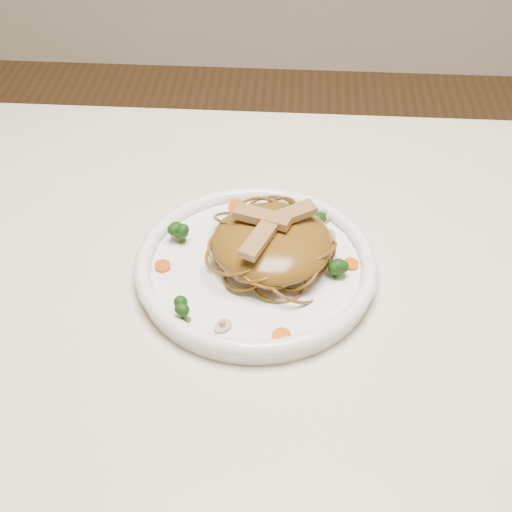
{
  "coord_description": "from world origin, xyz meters",
  "views": [
    {
      "loc": [
        -0.01,
        -0.58,
        1.33
      ],
      "look_at": [
        -0.05,
        0.03,
        0.78
      ],
      "focal_mm": 49.47,
      "sensor_mm": 36.0,
      "label": 1
    }
  ],
  "objects": [
    {
      "name": "table",
      "position": [
        0.0,
        0.0,
        0.65
      ],
      "size": [
        1.2,
        0.8,
        0.75
      ],
      "color": "silver",
      "rests_on": "ground"
    },
    {
      "name": "chicken_c",
      "position": [
        -0.05,
        0.01,
        0.82
      ],
      "size": [
        0.04,
        0.07,
        0.01
      ],
      "primitive_type": "cube",
      "rotation": [
        0.0,
        0.0,
        4.32
      ],
      "color": "#AE7A52",
      "rests_on": "noodle_mound"
    },
    {
      "name": "carrot_1",
      "position": [
        -0.16,
        0.02,
        0.77
      ],
      "size": [
        0.02,
        0.02,
        0.0
      ],
      "primitive_type": "cylinder",
      "rotation": [
        0.0,
        0.0,
        -0.04
      ],
      "color": "#EB5D08",
      "rests_on": "plate"
    },
    {
      "name": "plate",
      "position": [
        -0.05,
        0.03,
        0.76
      ],
      "size": [
        0.31,
        0.31,
        0.02
      ],
      "primitive_type": "cylinder",
      "rotation": [
        0.0,
        0.0,
        -0.11
      ],
      "color": "white",
      "rests_on": "table"
    },
    {
      "name": "broccoli_3",
      "position": [
        0.05,
        0.01,
        0.78
      ],
      "size": [
        0.03,
        0.03,
        0.03
      ],
      "primitive_type": null,
      "rotation": [
        0.0,
        0.0,
        -0.41
      ],
      "color": "#15370B",
      "rests_on": "plate"
    },
    {
      "name": "mushroom_3",
      "position": [
        0.03,
        0.12,
        0.77
      ],
      "size": [
        0.03,
        0.03,
        0.01
      ],
      "primitive_type": "cylinder",
      "rotation": [
        0.0,
        0.0,
        1.61
      ],
      "color": "tan",
      "rests_on": "plate"
    },
    {
      "name": "carrot_2",
      "position": [
        0.06,
        0.03,
        0.77
      ],
      "size": [
        0.02,
        0.02,
        0.0
      ],
      "primitive_type": "cylinder",
      "rotation": [
        0.0,
        0.0,
        0.09
      ],
      "color": "#EB5D08",
      "rests_on": "plate"
    },
    {
      "name": "chicken_a",
      "position": [
        -0.01,
        0.06,
        0.82
      ],
      "size": [
        0.06,
        0.05,
        0.01
      ],
      "primitive_type": "cube",
      "rotation": [
        0.0,
        0.0,
        0.55
      ],
      "color": "#AE7A52",
      "rests_on": "noodle_mound"
    },
    {
      "name": "broccoli_1",
      "position": [
        -0.15,
        0.07,
        0.78
      ],
      "size": [
        0.03,
        0.03,
        0.03
      ],
      "primitive_type": null,
      "rotation": [
        0.0,
        0.0,
        0.19
      ],
      "color": "#15370B",
      "rests_on": "plate"
    },
    {
      "name": "mushroom_0",
      "position": [
        -0.08,
        -0.07,
        0.77
      ],
      "size": [
        0.03,
        0.03,
        0.01
      ],
      "primitive_type": "cylinder",
      "rotation": [
        0.0,
        0.0,
        0.68
      ],
      "color": "tan",
      "rests_on": "plate"
    },
    {
      "name": "carrot_4",
      "position": [
        -0.02,
        -0.08,
        0.77
      ],
      "size": [
        0.02,
        0.02,
        0.0
      ],
      "primitive_type": "cylinder",
      "rotation": [
        0.0,
        0.0,
        -0.02
      ],
      "color": "#EB5D08",
      "rests_on": "plate"
    },
    {
      "name": "broccoli_2",
      "position": [
        -0.12,
        -0.07,
        0.78
      ],
      "size": [
        0.04,
        0.04,
        0.03
      ],
      "primitive_type": null,
      "rotation": [
        0.0,
        0.0,
        0.42
      ],
      "color": "#15370B",
      "rests_on": "plate"
    },
    {
      "name": "chicken_b",
      "position": [
        -0.05,
        0.05,
        0.82
      ],
      "size": [
        0.07,
        0.04,
        0.01
      ],
      "primitive_type": "cube",
      "rotation": [
        0.0,
        0.0,
        2.8
      ],
      "color": "#AE7A52",
      "rests_on": "noodle_mound"
    },
    {
      "name": "carrot_3",
      "position": [
        -0.08,
        0.13,
        0.77
      ],
      "size": [
        0.02,
        0.02,
        0.0
      ],
      "primitive_type": "cylinder",
      "rotation": [
        0.0,
        0.0,
        -0.16
      ],
      "color": "#EB5D08",
      "rests_on": "plate"
    },
    {
      "name": "carrot_0",
      "position": [
        0.02,
        0.11,
        0.77
      ],
      "size": [
        0.02,
        0.02,
        0.0
      ],
      "primitive_type": "cylinder",
      "rotation": [
        0.0,
        0.0,
        -0.19
      ],
      "color": "#EB5D08",
      "rests_on": "plate"
    },
    {
      "name": "mushroom_2",
      "position": [
        -0.15,
        0.07,
        0.77
      ],
      "size": [
        0.03,
        0.03,
        0.01
      ],
      "primitive_type": "cylinder",
      "rotation": [
        0.0,
        0.0,
        -0.75
      ],
      "color": "tan",
      "rests_on": "plate"
    },
    {
      "name": "broccoli_0",
      "position": [
        0.02,
        0.1,
        0.78
      ],
      "size": [
        0.04,
        0.04,
        0.03
      ],
      "primitive_type": null,
      "rotation": [
        0.0,
        0.0,
        0.22
      ],
      "color": "#15370B",
      "rests_on": "plate"
    },
    {
      "name": "noodle_mound",
      "position": [
        -0.03,
        0.04,
        0.79
      ],
      "size": [
        0.17,
        0.17,
        0.05
      ],
      "primitive_type": "ellipsoid",
      "rotation": [
        0.0,
        0.0,
        0.24
      ],
      "color": "brown",
      "rests_on": "plate"
    },
    {
      "name": "mushroom_1",
      "position": [
        0.03,
        0.08,
        0.77
      ],
      "size": [
        0.03,
        0.03,
        0.01
      ],
      "primitive_type": "cylinder",
      "rotation": [
        0.0,
        0.0,
        1.16
      ],
      "color": "tan",
      "rests_on": "plate"
    }
  ]
}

